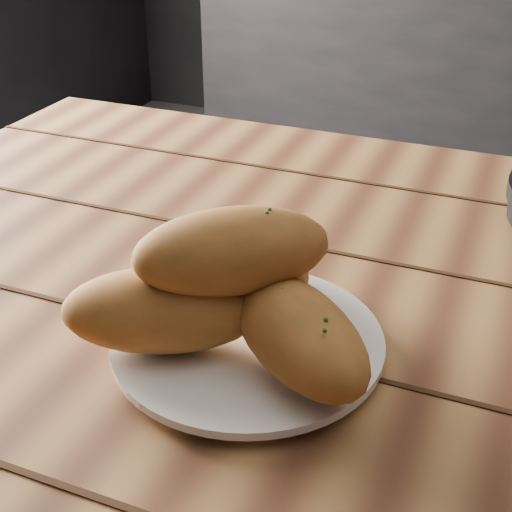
# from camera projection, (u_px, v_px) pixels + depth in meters

# --- Properties ---
(table) EXTENTS (1.43, 0.95, 0.75)m
(table) POSITION_uv_depth(u_px,v_px,m) (393.00, 395.00, 0.74)
(table) COLOR olive
(table) RESTS_ON ground
(plate) EXTENTS (0.24, 0.24, 0.02)m
(plate) POSITION_uv_depth(u_px,v_px,m) (248.00, 343.00, 0.64)
(plate) COLOR white
(plate) RESTS_ON table
(bread_rolls) EXTENTS (0.30, 0.26, 0.13)m
(bread_rolls) POSITION_uv_depth(u_px,v_px,m) (239.00, 290.00, 0.61)
(bread_rolls) COLOR #BA6F33
(bread_rolls) RESTS_ON plate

